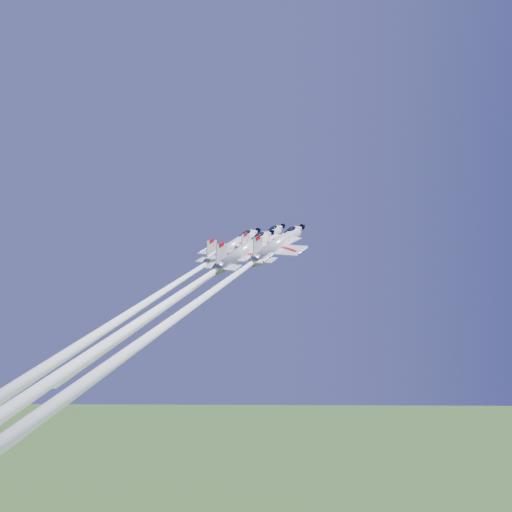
{
  "coord_description": "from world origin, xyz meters",
  "views": [
    {
      "loc": [
        2.2,
        -100.7,
        69.71
      ],
      "look_at": [
        0.0,
        0.0,
        78.18
      ],
      "focal_mm": 40.0,
      "sensor_mm": 36.0,
      "label": 1
    }
  ],
  "objects_px": {
    "jet_left": "(141,306)",
    "jet_lead": "(203,280)",
    "jet_slot": "(143,319)",
    "jet_right": "(182,313)"
  },
  "relations": [
    {
      "from": "jet_right",
      "to": "jet_left",
      "type": "bearing_deg",
      "value": 160.38
    },
    {
      "from": "jet_right",
      "to": "jet_slot",
      "type": "relative_size",
      "value": 1.04
    },
    {
      "from": "jet_lead",
      "to": "jet_slot",
      "type": "relative_size",
      "value": 0.74
    },
    {
      "from": "jet_left",
      "to": "jet_lead",
      "type": "bearing_deg",
      "value": 56.66
    },
    {
      "from": "jet_lead",
      "to": "jet_right",
      "type": "bearing_deg",
      "value": -64.36
    },
    {
      "from": "jet_left",
      "to": "jet_right",
      "type": "height_order",
      "value": "jet_right"
    },
    {
      "from": "jet_left",
      "to": "jet_slot",
      "type": "xyz_separation_m",
      "value": [
        2.54,
        -10.34,
        -1.78
      ]
    },
    {
      "from": "jet_lead",
      "to": "jet_slot",
      "type": "distance_m",
      "value": 17.03
    },
    {
      "from": "jet_lead",
      "to": "jet_slot",
      "type": "bearing_deg",
      "value": -82.64
    },
    {
      "from": "jet_lead",
      "to": "jet_left",
      "type": "xyz_separation_m",
      "value": [
        -8.92,
        -4.3,
        -4.1
      ]
    }
  ]
}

